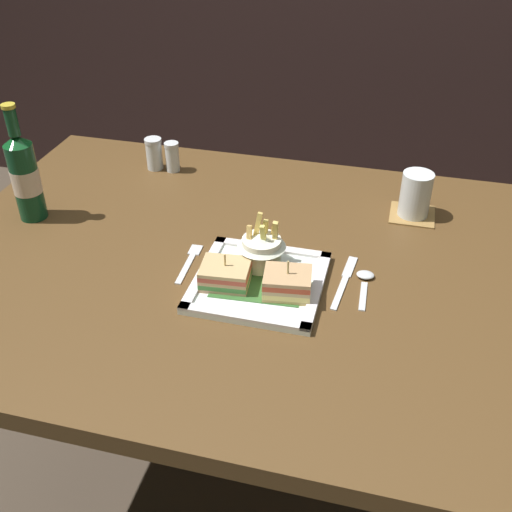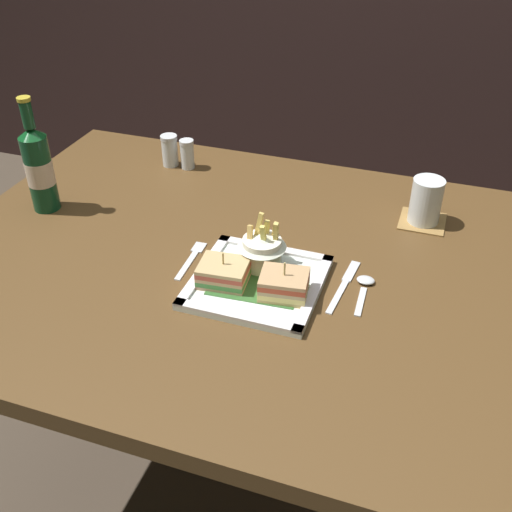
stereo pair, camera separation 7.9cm
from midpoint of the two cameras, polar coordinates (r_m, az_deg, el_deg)
name	(u,v)px [view 1 (the left image)]	position (r m, az deg, el deg)	size (l,w,h in m)	color
ground_plane	(254,480)	(1.78, -1.56, -20.20)	(6.00, 6.00, 0.00)	#483B2F
dining_table	(253,310)	(1.33, -1.96, -5.13)	(1.34, 0.96, 0.73)	brown
square_plate	(259,282)	(1.18, -1.63, -2.51)	(0.24, 0.24, 0.02)	white
sandwich_half_left	(225,274)	(1.16, -4.82, -1.77)	(0.10, 0.08, 0.07)	tan
sandwich_half_right	(287,283)	(1.13, 0.95, -2.61)	(0.10, 0.08, 0.07)	tan
fries_cup	(262,247)	(1.19, -1.36, 0.82)	(0.10, 0.10, 0.11)	white
beer_bottle	(25,176)	(1.45, -22.23, 6.91)	(0.06, 0.06, 0.27)	#104125
drink_coaster	(412,215)	(1.43, 12.83, 3.75)	(0.10, 0.10, 0.00)	#A17740
water_glass	(415,197)	(1.41, 13.07, 5.38)	(0.07, 0.07, 0.10)	silver
fork	(190,261)	(1.26, -8.01, -0.51)	(0.03, 0.14, 0.00)	silver
knife	(345,280)	(1.20, 6.43, -2.24)	(0.03, 0.18, 0.00)	silver
spoon	(365,280)	(1.20, 8.26, -2.31)	(0.04, 0.12, 0.01)	silver
salt_shaker	(154,155)	(1.62, -10.86, 9.16)	(0.04, 0.04, 0.08)	silver
pepper_shaker	(172,158)	(1.60, -9.22, 8.94)	(0.04, 0.04, 0.08)	silver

